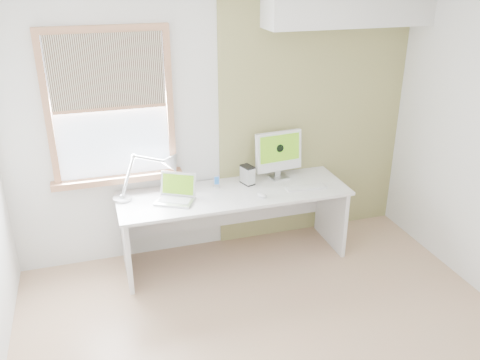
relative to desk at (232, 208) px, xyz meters
name	(u,v)px	position (x,y,z in m)	size (l,w,h in m)	color
room	(287,199)	(-0.04, -1.44, 0.77)	(4.04, 3.54, 2.64)	tan
accent_wall	(314,116)	(0.96, 0.30, 0.77)	(2.00, 0.02, 2.60)	#8C9154
soffit	(349,2)	(1.16, 0.13, 1.87)	(1.60, 0.40, 0.42)	white
window	(111,109)	(-1.04, 0.27, 1.01)	(1.20, 0.14, 1.42)	#AB7452
desk	(232,208)	(0.00, 0.00, 0.00)	(2.20, 0.70, 0.73)	silver
desk_lamp	(163,169)	(-0.63, 0.18, 0.41)	(0.76, 0.38, 0.42)	silver
laptop	(176,194)	(-0.55, -0.06, 0.25)	(0.42, 0.40, 0.24)	silver
phone_dock	(217,184)	(-0.13, 0.09, 0.23)	(0.08, 0.08, 0.13)	silver
external_drive	(247,175)	(0.18, 0.09, 0.29)	(0.13, 0.17, 0.19)	silver
imac	(279,152)	(0.53, 0.16, 0.46)	(0.49, 0.18, 0.48)	silver
keyboard	(306,187)	(0.69, -0.19, 0.20)	(0.40, 0.14, 0.02)	white
mouse	(262,195)	(0.22, -0.24, 0.21)	(0.07, 0.11, 0.03)	white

